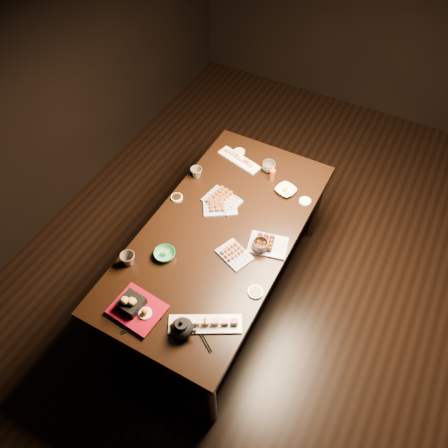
% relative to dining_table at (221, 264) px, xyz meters
% --- Properties ---
extents(ground, '(5.00, 5.00, 0.00)m').
position_rel_dining_table_xyz_m(ground, '(0.34, 0.29, -0.38)').
color(ground, black).
rests_on(ground, ground).
extents(dining_table, '(0.90, 1.80, 0.75)m').
position_rel_dining_table_xyz_m(dining_table, '(0.00, 0.00, 0.00)').
color(dining_table, black).
rests_on(dining_table, ground).
extents(sushi_platter_near, '(0.40, 0.29, 0.05)m').
position_rel_dining_table_xyz_m(sushi_platter_near, '(0.24, -0.60, 0.40)').
color(sushi_platter_near, white).
rests_on(sushi_platter_near, dining_table).
extents(sushi_platter_far, '(0.35, 0.18, 0.04)m').
position_rel_dining_table_xyz_m(sushi_platter_far, '(-0.19, 0.64, 0.40)').
color(sushi_platter_far, white).
rests_on(sushi_platter_far, dining_table).
extents(yakitori_plate_center, '(0.26, 0.21, 0.06)m').
position_rel_dining_table_xyz_m(yakitori_plate_center, '(-0.11, 0.23, 0.40)').
color(yakitori_plate_center, '#828EB6').
rests_on(yakitori_plate_center, dining_table).
extents(yakitori_plate_right, '(0.24, 0.21, 0.05)m').
position_rel_dining_table_xyz_m(yakitori_plate_right, '(0.16, -0.12, 0.40)').
color(yakitori_plate_right, '#828EB6').
rests_on(yakitori_plate_right, dining_table).
extents(yakitori_plate_left, '(0.27, 0.25, 0.06)m').
position_rel_dining_table_xyz_m(yakitori_plate_left, '(-0.10, 0.18, 0.40)').
color(yakitori_plate_left, '#828EB6').
rests_on(yakitori_plate_left, dining_table).
extents(tsukune_plate, '(0.27, 0.22, 0.06)m').
position_rel_dining_table_xyz_m(tsukune_plate, '(0.31, 0.04, 0.40)').
color(tsukune_plate, '#828EB6').
rests_on(tsukune_plate, dining_table).
extents(edamame_bowl_green, '(0.16, 0.16, 0.04)m').
position_rel_dining_table_xyz_m(edamame_bowl_green, '(-0.20, -0.33, 0.40)').
color(edamame_bowl_green, '#309465').
rests_on(edamame_bowl_green, dining_table).
extents(edamame_bowl_cream, '(0.16, 0.16, 0.03)m').
position_rel_dining_table_xyz_m(edamame_bowl_cream, '(0.23, 0.51, 0.39)').
color(edamame_bowl_cream, beige).
rests_on(edamame_bowl_cream, dining_table).
extents(tempura_tray, '(0.30, 0.25, 0.10)m').
position_rel_dining_table_xyz_m(tempura_tray, '(-0.14, -0.71, 0.43)').
color(tempura_tray, black).
rests_on(tempura_tray, dining_table).
extents(teacup_near_left, '(0.10, 0.10, 0.08)m').
position_rel_dining_table_xyz_m(teacup_near_left, '(-0.37, -0.47, 0.42)').
color(teacup_near_left, '#4D443B').
rests_on(teacup_near_left, dining_table).
extents(teacup_mid_right, '(0.13, 0.13, 0.08)m').
position_rel_dining_table_xyz_m(teacup_mid_right, '(0.28, -0.01, 0.41)').
color(teacup_mid_right, '#4D443B').
rests_on(teacup_mid_right, dining_table).
extents(teacup_far_left, '(0.11, 0.11, 0.08)m').
position_rel_dining_table_xyz_m(teacup_far_left, '(-0.38, 0.35, 0.41)').
color(teacup_far_left, '#4D443B').
rests_on(teacup_far_left, dining_table).
extents(teacup_far_right, '(0.11, 0.11, 0.08)m').
position_rel_dining_table_xyz_m(teacup_far_right, '(0.04, 0.65, 0.41)').
color(teacup_far_right, '#4D443B').
rests_on(teacup_far_right, dining_table).
extents(teapot, '(0.16, 0.16, 0.12)m').
position_rel_dining_table_xyz_m(teapot, '(0.15, -0.70, 0.44)').
color(teapot, black).
rests_on(teapot, dining_table).
extents(condiment_bottle, '(0.05, 0.05, 0.12)m').
position_rel_dining_table_xyz_m(condiment_bottle, '(0.10, 0.57, 0.44)').
color(condiment_bottle, maroon).
rests_on(condiment_bottle, dining_table).
extents(sauce_dish_west, '(0.10, 0.10, 0.01)m').
position_rel_dining_table_xyz_m(sauce_dish_west, '(-0.40, 0.11, 0.38)').
color(sauce_dish_west, white).
rests_on(sauce_dish_west, dining_table).
extents(sauce_dish_east, '(0.10, 0.10, 0.01)m').
position_rel_dining_table_xyz_m(sauce_dish_east, '(0.38, 0.49, 0.38)').
color(sauce_dish_east, white).
rests_on(sauce_dish_east, dining_table).
extents(sauce_dish_se, '(0.10, 0.10, 0.02)m').
position_rel_dining_table_xyz_m(sauce_dish_se, '(0.39, -0.30, 0.38)').
color(sauce_dish_se, white).
rests_on(sauce_dish_se, dining_table).
extents(sauce_dish_nw, '(0.10, 0.10, 0.01)m').
position_rel_dining_table_xyz_m(sauce_dish_nw, '(-0.23, 0.72, 0.38)').
color(sauce_dish_nw, white).
rests_on(sauce_dish_nw, dining_table).
extents(chopsticks_near, '(0.16, 0.19, 0.01)m').
position_rel_dining_table_xyz_m(chopsticks_near, '(-0.07, -0.77, 0.38)').
color(chopsticks_near, black).
rests_on(chopsticks_near, dining_table).
extents(chopsticks_se, '(0.20, 0.14, 0.01)m').
position_rel_dining_table_xyz_m(chopsticks_se, '(0.25, -0.66, 0.38)').
color(chopsticks_se, black).
rests_on(chopsticks_se, dining_table).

